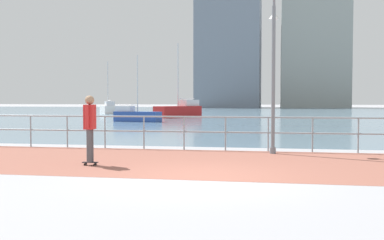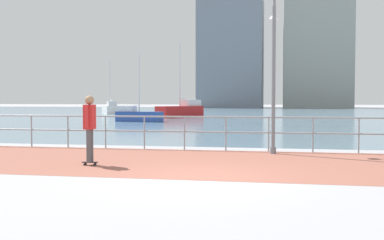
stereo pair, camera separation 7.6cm
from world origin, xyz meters
name	(u,v)px [view 2 (the right image)]	position (x,y,z in m)	size (l,w,h in m)	color
ground	(261,115)	(0.00, 40.00, 0.00)	(220.00, 220.00, 0.00)	#9E9EA3
brick_paving	(214,162)	(0.00, 2.36, 0.00)	(28.00, 5.77, 0.01)	#935647
harbor_water	(264,113)	(0.00, 50.24, 0.00)	(180.00, 88.00, 0.00)	slate
waterfront_railing	(226,127)	(0.00, 5.24, 0.79)	(25.25, 0.06, 1.14)	#8C99A3
lamppost	(274,62)	(1.55, 4.81, 2.86)	(0.36, 0.82, 5.17)	slate
skateboarder	(90,123)	(-3.05, 1.17, 1.08)	(0.41, 0.56, 1.79)	black
sailboat_teal	(110,109)	(-18.33, 43.34, 0.61)	(3.43, 4.63, 6.35)	white
sailboat_gray	(138,115)	(-8.87, 24.04, 0.49)	(3.78, 1.88, 5.09)	#284799
sailboat_white	(181,110)	(-7.37, 33.19, 0.67)	(4.06, 5.05, 7.06)	#B21E1E
tower_slate	(317,38)	(9.81, 91.84, 14.78)	(13.91, 11.81, 31.21)	#939993
tower_steel	(232,52)	(-8.10, 89.88, 12.02)	(13.29, 14.54, 25.69)	slate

